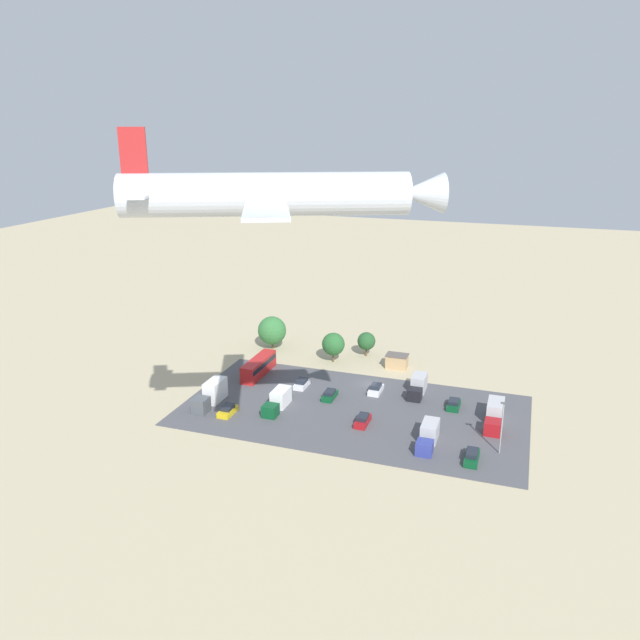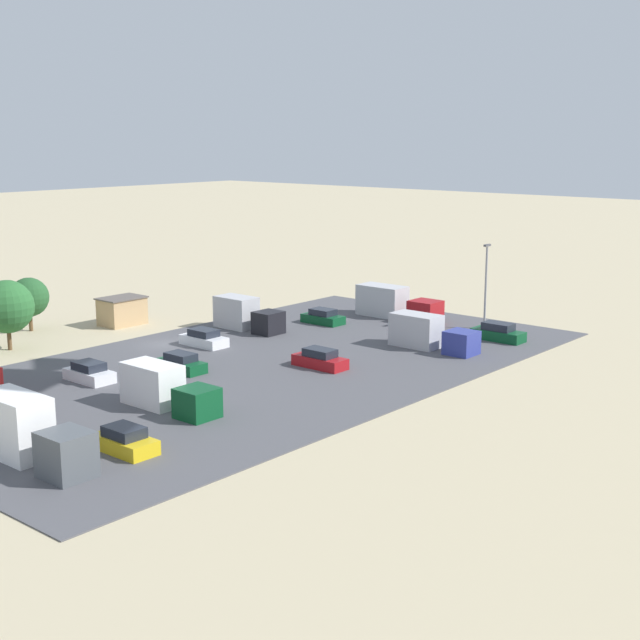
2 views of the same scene
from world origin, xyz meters
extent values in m
plane|color=tan|center=(0.00, 0.00, 0.00)|extent=(400.00, 400.00, 0.00)
cube|color=#4C4C51|center=(0.00, 11.15, 0.04)|extent=(55.77, 30.19, 0.08)
cube|color=tan|center=(-2.86, -9.70, 1.28)|extent=(3.99, 2.84, 2.57)
cube|color=#59514C|center=(-2.86, -9.70, 2.63)|extent=(4.23, 3.08, 0.12)
cube|color=red|center=(20.90, 2.20, 1.67)|extent=(2.52, 10.89, 3.18)
cube|color=black|center=(20.90, 2.20, 2.25)|extent=(2.56, 10.45, 0.89)
cube|color=#0C4723|center=(5.03, 7.95, 0.50)|extent=(1.83, 4.15, 0.83)
cube|color=#1E232D|center=(5.03, 7.95, 1.22)|extent=(1.54, 2.32, 0.61)
cube|color=maroon|center=(-2.82, 15.32, 0.51)|extent=(1.82, 4.45, 0.86)
cube|color=#1E232D|center=(-2.82, 15.32, 1.26)|extent=(1.53, 2.49, 0.63)
cube|color=silver|center=(11.28, 4.95, 0.50)|extent=(1.96, 4.02, 0.84)
cube|color=#1E232D|center=(11.28, 4.95, 1.23)|extent=(1.64, 2.25, 0.62)
cube|color=gold|center=(18.85, 19.07, 0.52)|extent=(1.95, 4.09, 0.87)
cube|color=#1E232D|center=(18.85, 19.07, 1.27)|extent=(1.64, 2.29, 0.64)
cube|color=silver|center=(-1.86, 2.96, 0.50)|extent=(1.98, 4.31, 0.84)
cube|color=#1E232D|center=(-1.86, 2.96, 1.22)|extent=(1.67, 2.41, 0.61)
cube|color=#0C4723|center=(-20.20, 21.22, 0.53)|extent=(1.86, 4.70, 0.90)
cube|color=#1E232D|center=(-20.20, 21.22, 1.31)|extent=(1.56, 2.63, 0.66)
cube|color=#0C4723|center=(-15.59, 4.79, 0.49)|extent=(1.98, 4.12, 0.82)
cube|color=#1E232D|center=(-15.59, 4.79, 1.19)|extent=(1.66, 2.31, 0.60)
cube|color=black|center=(-8.87, 3.96, 1.11)|extent=(2.38, 2.20, 2.07)
cube|color=#B2B2B7|center=(-8.87, -0.20, 1.56)|extent=(2.38, 3.92, 2.95)
cube|color=navy|center=(-13.59, 21.52, 1.07)|extent=(2.33, 2.40, 1.97)
cube|color=#B2B2B7|center=(-13.59, 16.99, 1.49)|extent=(2.33, 4.26, 2.82)
cube|color=#0C4723|center=(11.96, 17.57, 1.07)|extent=(2.33, 2.36, 1.98)
cube|color=white|center=(11.96, 13.12, 1.50)|extent=(2.33, 4.19, 2.83)
cube|color=maroon|center=(-22.35, 12.06, 1.15)|extent=(2.52, 2.75, 2.14)
cube|color=#B2B2B7|center=(-22.35, 6.87, 1.61)|extent=(2.52, 4.89, 3.06)
cube|color=#4C5156|center=(23.25, 19.91, 1.34)|extent=(2.37, 2.65, 2.51)
cube|color=white|center=(23.25, 14.91, 1.87)|extent=(2.37, 4.71, 3.59)
cylinder|color=brown|center=(24.09, -11.77, 0.90)|extent=(0.36, 0.36, 1.79)
sphere|color=#337038|center=(24.09, -11.77, 4.01)|extent=(5.91, 5.91, 5.91)
cylinder|color=brown|center=(4.38, -13.96, 0.92)|extent=(0.36, 0.36, 1.83)
sphere|color=#235128|center=(4.38, -13.96, 3.20)|extent=(3.64, 3.64, 3.64)
cylinder|color=brown|center=(9.70, -8.64, 1.03)|extent=(0.36, 0.36, 2.06)
sphere|color=#28602D|center=(9.70, -8.64, 3.75)|extent=(4.51, 4.51, 4.51)
cylinder|color=gray|center=(-23.73, 17.79, 3.91)|extent=(0.20, 0.20, 7.66)
cube|color=#4C4C51|center=(-23.73, 17.79, 7.92)|extent=(0.90, 0.28, 0.20)
cylinder|color=silver|center=(0.47, 43.16, 38.44)|extent=(28.13, 15.45, 4.32)
cone|color=silver|center=(-13.93, 36.90, 38.44)|extent=(6.00, 5.66, 4.11)
cube|color=silver|center=(0.47, 43.16, 37.79)|extent=(14.03, 25.38, 0.36)
cube|color=silver|center=(11.56, 47.98, 38.66)|extent=(5.52, 9.25, 0.24)
cube|color=#B22323|center=(12.09, 48.21, 42.62)|extent=(2.49, 1.29, 4.61)
camera|label=1|loc=(-25.05, 101.14, 45.34)|focal=35.00mm
camera|label=2|loc=(48.49, 59.13, 17.95)|focal=50.00mm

